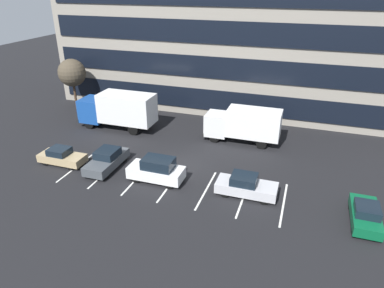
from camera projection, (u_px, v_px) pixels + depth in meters
The scene contains 11 objects.
ground_plane at pixel (185, 164), 29.53m from camera, with size 120.00×120.00×0.00m, color black.
office_building at pixel (237, 10), 40.26m from camera, with size 40.76×13.23×21.60m.
lot_markings at pixel (171, 183), 26.77m from camera, with size 16.94×5.40×0.01m.
box_truck_white at pixel (244, 124), 32.80m from camera, with size 7.11×2.35×3.30m.
box_truck_blue at pixel (118, 109), 35.74m from camera, with size 8.07×2.67×3.74m.
suv_white at pixel (157, 170), 26.77m from camera, with size 4.26×1.81×1.93m.
sedan_forest at pixel (365, 214), 22.18m from camera, with size 1.67×3.98×1.43m.
sedan_charcoal at pixel (107, 160), 28.65m from camera, with size 1.85×4.42×1.58m.
sedan_tan at pixel (62, 157), 29.36m from camera, with size 3.91×1.64×1.40m.
sedan_silver at pixel (246, 186), 25.09m from camera, with size 4.33×1.81×1.55m.
bare_tree at pixel (72, 73), 40.31m from camera, with size 3.14×3.14×5.89m.
Camera 1 is at (8.83, -24.40, 14.20)m, focal length 32.86 mm.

